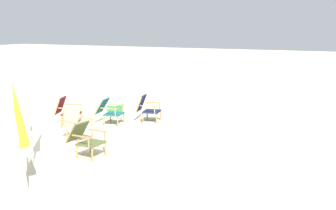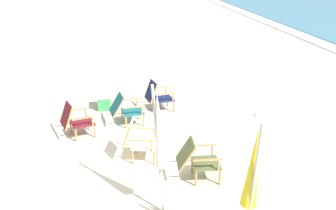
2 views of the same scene
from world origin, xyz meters
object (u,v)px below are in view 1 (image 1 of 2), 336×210
object	(u,v)px
beach_chair_back_left	(75,123)
umbrella_furled_white	(29,99)
beach_chair_front_left	(66,110)
cooler_box	(115,108)
beach_chair_mid_center	(108,110)
umbrella_furled_yellow	(18,116)
beach_chair_back_right	(85,138)
beach_chair_far_center	(147,108)

from	to	relation	value
beach_chair_back_left	umbrella_furled_white	bearing A→B (deg)	6.42
beach_chair_front_left	cooler_box	xyz separation A→B (m)	(-1.68, 0.66, -0.23)
beach_chair_mid_center	umbrella_furled_yellow	size ratio (longest dim) A/B	0.40
beach_chair_front_left	beach_chair_back_left	size ratio (longest dim) A/B	1.01
beach_chair_back_right	umbrella_furled_white	world-z (taller)	umbrella_furled_white
cooler_box	umbrella_furled_yellow	bearing A→B (deg)	16.65
beach_chair_mid_center	umbrella_furled_yellow	xyz separation A→B (m)	(4.78, 1.29, 0.96)
beach_chair_back_right	beach_chair_back_left	world-z (taller)	beach_chair_back_left
beach_chair_mid_center	beach_chair_front_left	world-z (taller)	beach_chair_front_left
beach_chair_back_left	beach_chair_back_right	bearing A→B (deg)	45.82
beach_chair_front_left	cooler_box	bearing A→B (deg)	158.56
beach_chair_far_center	umbrella_furled_white	distance (m)	4.40
beach_chair_front_left	beach_chair_back_right	bearing A→B (deg)	45.83
beach_chair_mid_center	beach_chair_back_right	distance (m)	2.91
beach_chair_back_right	beach_chair_front_left	bearing A→B (deg)	-134.17
beach_chair_far_center	cooler_box	distance (m)	1.47
beach_chair_mid_center	beach_chair_back_left	xyz separation A→B (m)	(1.73, 0.12, 0.01)
cooler_box	beach_chair_back_left	bearing A→B (deg)	11.85
beach_chair_far_center	cooler_box	world-z (taller)	beach_chair_far_center
beach_chair_back_right	beach_chair_back_left	size ratio (longest dim) A/B	1.00
beach_chair_back_right	umbrella_furled_yellow	bearing A→B (deg)	5.07
umbrella_furled_yellow	cooler_box	xyz separation A→B (m)	(-5.96, -1.78, -1.18)
beach_chair_far_center	umbrella_furled_white	bearing A→B (deg)	-7.75
beach_chair_far_center	beach_chair_back_right	distance (m)	3.46
beach_chair_front_left	beach_chair_mid_center	bearing A→B (deg)	113.35
umbrella_furled_white	beach_chair_mid_center	bearing A→B (deg)	-174.84
beach_chair_front_left	umbrella_furled_white	size ratio (longest dim) A/B	0.39
beach_chair_back_right	umbrella_furled_yellow	world-z (taller)	umbrella_furled_yellow
beach_chair_mid_center	umbrella_furled_white	world-z (taller)	umbrella_furled_white
beach_chair_front_left	cooler_box	world-z (taller)	beach_chair_front_left
beach_chair_mid_center	beach_chair_back_right	world-z (taller)	same
beach_chair_mid_center	beach_chair_front_left	xyz separation A→B (m)	(0.50, -1.15, 0.01)
beach_chair_far_center	beach_chair_back_left	xyz separation A→B (m)	(2.50, -0.78, 0.00)
beach_chair_back_left	beach_chair_mid_center	bearing A→B (deg)	-176.13
beach_chair_mid_center	beach_chair_back_left	size ratio (longest dim) A/B	1.04
beach_chair_mid_center	cooler_box	xyz separation A→B (m)	(-1.18, -0.49, -0.22)
beach_chair_back_left	cooler_box	bearing A→B (deg)	-168.15
beach_chair_back_left	umbrella_furled_yellow	world-z (taller)	umbrella_furled_yellow
beach_chair_far_center	beach_chair_back_left	size ratio (longest dim) A/B	1.00
beach_chair_back_right	cooler_box	bearing A→B (deg)	-157.59
beach_chair_mid_center	beach_chair_back_right	size ratio (longest dim) A/B	1.04
beach_chair_far_center	beach_chair_front_left	size ratio (longest dim) A/B	0.98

